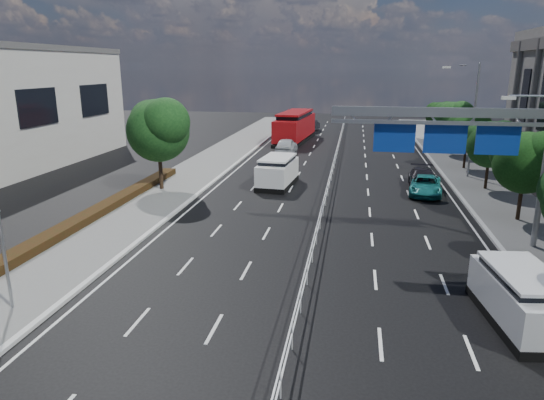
# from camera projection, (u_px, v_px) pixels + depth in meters

# --- Properties ---
(ground) EXTENTS (160.00, 160.00, 0.00)m
(ground) POSITION_uv_depth(u_px,v_px,m) (295.00, 336.00, 16.19)
(ground) COLOR black
(ground) RESTS_ON ground
(kerb_near) EXTENTS (0.25, 140.00, 0.15)m
(kerb_near) POSITION_uv_depth(u_px,v_px,m) (50.00, 312.00, 17.64)
(kerb_near) COLOR silver
(kerb_near) RESTS_ON ground
(median_fence) EXTENTS (0.05, 85.00, 1.02)m
(median_fence) POSITION_uv_depth(u_px,v_px,m) (331.00, 176.00, 37.43)
(median_fence) COLOR silver
(median_fence) RESTS_ON ground
(hedge_near) EXTENTS (1.00, 36.00, 0.44)m
(hedge_near) POSITION_uv_depth(u_px,v_px,m) (30.00, 248.00, 23.01)
(hedge_near) COLOR black
(hedge_near) RESTS_ON sidewalk_near
(overhead_gantry) EXTENTS (10.24, 0.38, 7.45)m
(overhead_gantry) POSITION_uv_depth(u_px,v_px,m) (462.00, 134.00, 23.15)
(overhead_gantry) COLOR gray
(overhead_gantry) RESTS_ON ground
(streetlight_far) EXTENTS (2.78, 2.40, 9.00)m
(streetlight_far) POSITION_uv_depth(u_px,v_px,m) (470.00, 113.00, 37.80)
(streetlight_far) COLOR gray
(streetlight_far) RESTS_ON ground
(near_tree_back) EXTENTS (4.84, 4.51, 6.69)m
(near_tree_back) POSITION_uv_depth(u_px,v_px,m) (159.00, 127.00, 33.98)
(near_tree_back) COLOR black
(near_tree_back) RESTS_ON ground
(far_tree_d) EXTENTS (3.85, 3.59, 5.34)m
(far_tree_d) POSITION_uv_depth(u_px,v_px,m) (527.00, 159.00, 27.13)
(far_tree_d) COLOR black
(far_tree_d) RESTS_ON ground
(far_tree_e) EXTENTS (3.63, 3.38, 5.13)m
(far_tree_e) POSITION_uv_depth(u_px,v_px,m) (491.00, 142.00, 34.29)
(far_tree_e) COLOR black
(far_tree_e) RESTS_ON ground
(far_tree_f) EXTENTS (3.52, 3.28, 5.02)m
(far_tree_f) POSITION_uv_depth(u_px,v_px,m) (468.00, 130.00, 41.44)
(far_tree_f) COLOR black
(far_tree_f) RESTS_ON ground
(far_tree_g) EXTENTS (3.96, 3.69, 5.45)m
(far_tree_g) POSITION_uv_depth(u_px,v_px,m) (452.00, 118.00, 48.49)
(far_tree_g) COLOR black
(far_tree_g) RESTS_ON ground
(far_tree_h) EXTENTS (3.41, 3.18, 4.91)m
(far_tree_h) POSITION_uv_depth(u_px,v_px,m) (440.00, 114.00, 55.71)
(far_tree_h) COLOR black
(far_tree_h) RESTS_ON ground
(white_minivan) EXTENTS (2.65, 5.29, 2.22)m
(white_minivan) POSITION_uv_depth(u_px,v_px,m) (278.00, 171.00, 36.35)
(white_minivan) COLOR black
(white_minivan) RESTS_ON ground
(red_bus) EXTENTS (3.88, 12.07, 3.55)m
(red_bus) POSITION_uv_depth(u_px,v_px,m) (295.00, 126.00, 57.87)
(red_bus) COLOR black
(red_bus) RESTS_ON ground
(near_car_silver) EXTENTS (1.97, 4.75, 1.61)m
(near_car_silver) POSITION_uv_depth(u_px,v_px,m) (286.00, 146.00, 49.91)
(near_car_silver) COLOR #BABDC2
(near_car_silver) RESTS_ON ground
(near_car_dark) EXTENTS (2.22, 5.00, 1.59)m
(near_car_dark) POSITION_uv_depth(u_px,v_px,m) (311.00, 125.00, 67.30)
(near_car_dark) COLOR black
(near_car_dark) RESTS_ON ground
(silver_minivan) EXTENTS (2.62, 5.00, 1.98)m
(silver_minivan) POSITION_uv_depth(u_px,v_px,m) (521.00, 298.00, 16.76)
(silver_minivan) COLOR black
(silver_minivan) RESTS_ON ground
(parked_car_teal) EXTENTS (2.69, 4.86, 1.29)m
(parked_car_teal) POSITION_uv_depth(u_px,v_px,m) (425.00, 185.00, 33.99)
(parked_car_teal) COLOR #176867
(parked_car_teal) RESTS_ON ground
(parked_car_dark) EXTENTS (2.34, 5.03, 1.42)m
(parked_car_dark) POSITION_uv_depth(u_px,v_px,m) (423.00, 179.00, 35.70)
(parked_car_dark) COLOR black
(parked_car_dark) RESTS_ON ground
(pedestrian_b) EXTENTS (0.92, 0.78, 1.68)m
(pedestrian_b) POSITION_uv_depth(u_px,v_px,m) (512.00, 173.00, 36.24)
(pedestrian_b) COLOR gray
(pedestrian_b) RESTS_ON sidewalk_far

